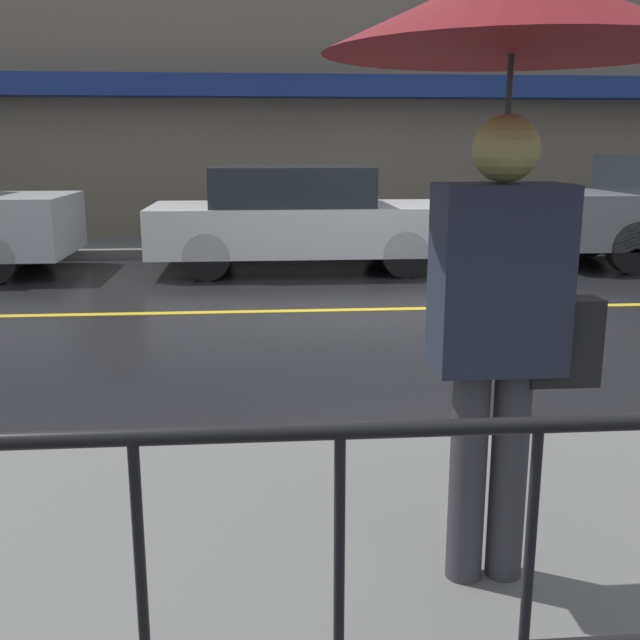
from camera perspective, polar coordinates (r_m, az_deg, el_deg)
ground_plane at (r=7.85m, az=5.63°, el=0.82°), size 80.00×80.00×0.00m
sidewalk_near at (r=3.28m, az=22.30°, el=-17.16°), size 28.00×2.66×0.15m
sidewalk_far at (r=12.28m, az=1.84°, el=5.72°), size 28.00×1.66×0.15m
lane_marking at (r=7.85m, az=5.63°, el=0.85°), size 25.20×0.12×0.01m
building_storefront at (r=13.15m, az=1.43°, el=17.12°), size 28.00×0.85×5.14m
pedestrian at (r=2.53m, az=14.35°, el=16.94°), size 1.19×1.19×2.07m
car_white at (r=10.26m, az=-1.56°, el=7.81°), size 4.09×1.76×1.40m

